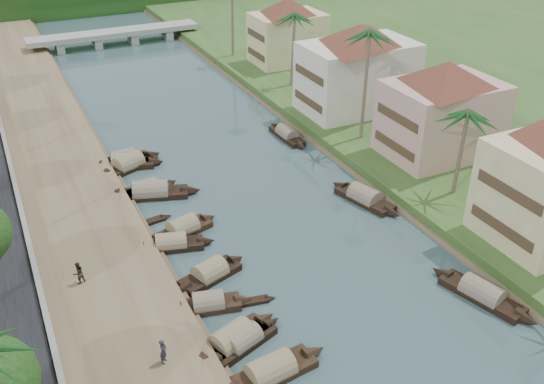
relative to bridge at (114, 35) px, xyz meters
name	(u,v)px	position (x,y,z in m)	size (l,w,h in m)	color
ground	(342,292)	(0.00, -72.00, -1.72)	(220.00, 220.00, 0.00)	#374F53
left_bank	(73,210)	(-16.00, -52.00, -1.32)	(10.00, 180.00, 0.80)	brown
right_bank	(393,138)	(19.00, -52.00, -1.12)	(16.00, 180.00, 1.20)	#2B4F1F
retaining_wall	(22,212)	(-20.20, -52.00, -0.37)	(0.40, 180.00, 1.10)	slate
bridge	(114,35)	(0.00, 0.00, 0.00)	(28.00, 4.00, 2.40)	gray
building_mid	(443,108)	(19.99, -58.00, 4.41)	(14.11, 14.11, 9.70)	tan
building_far	(358,67)	(18.99, -44.00, 4.66)	(15.59, 15.59, 10.20)	white
building_distant	(288,30)	(19.99, -24.00, 4.16)	(12.62, 12.62, 9.20)	beige
sampan_2	(271,372)	(-8.40, -77.19, -1.31)	(8.65, 2.69, 2.24)	black
sampan_3	(243,342)	(-8.86, -73.97, -1.32)	(7.00, 3.67, 1.91)	black
sampan_4	(232,341)	(-9.46, -73.58, -1.31)	(8.07, 4.31, 2.26)	black
sampan_5	(210,274)	(-8.23, -66.17, -1.31)	(7.14, 3.87, 2.23)	black
sampan_6	(208,304)	(-9.58, -69.42, -1.31)	(6.63, 2.92, 1.97)	black
sampan_7	(171,244)	(-9.66, -61.04, -1.31)	(7.45, 3.34, 1.98)	black
sampan_8	(183,229)	(-8.09, -59.33, -1.31)	(7.28, 3.67, 2.20)	black
sampan_9	(151,192)	(-8.78, -51.94, -1.30)	(9.70, 4.80, 2.40)	black
sampan_10	(146,190)	(-9.07, -51.18, -1.32)	(6.89, 2.64, 1.91)	black
sampan_11	(129,165)	(-9.26, -45.42, -1.30)	(8.44, 4.96, 2.39)	black
sampan_12	(124,158)	(-9.34, -43.55, -1.32)	(7.27, 1.54, 1.79)	black
sampan_13	(126,164)	(-9.45, -44.94, -1.31)	(8.14, 3.85, 2.19)	black
sampan_14	(482,294)	(8.79, -77.10, -1.31)	(3.97, 8.96, 2.15)	black
sampan_15	(365,198)	(8.83, -61.63, -1.31)	(3.86, 8.61, 2.26)	black
sampan_16	(287,135)	(8.80, -45.81, -1.31)	(1.89, 8.02, 1.98)	black
canoe_1	(247,303)	(-6.91, -70.13, -1.62)	(4.51, 1.49, 0.72)	black
canoe_2	(142,225)	(-10.92, -56.57, -1.62)	(5.73, 1.57, 0.82)	black
palm_1	(467,115)	(16.00, -65.37, 7.13)	(3.20, 3.20, 9.37)	#725F4C
palm_2	(369,35)	(15.00, -51.44, 10.75)	(3.20, 3.20, 13.13)	#725F4C
palm_3	(293,16)	(16.00, -33.10, 8.50)	(3.20, 3.20, 10.79)	#725F4C
tree_6	(377,57)	(24.00, -40.61, 4.20)	(4.77, 4.77, 6.77)	#4A3A2A
person_near	(163,351)	(-14.15, -73.83, -0.04)	(0.65, 0.42, 1.77)	#26252D
person_far	(78,273)	(-17.41, -63.41, -0.04)	(0.86, 0.67, 1.76)	#2E2820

